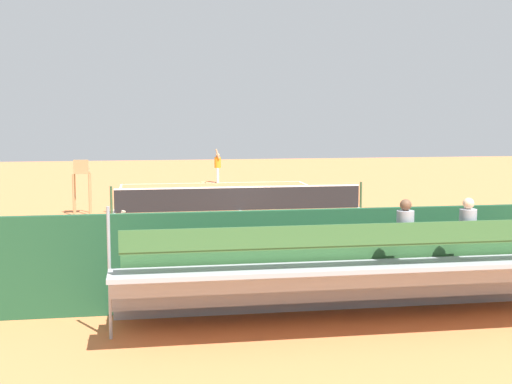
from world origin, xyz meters
name	(u,v)px	position (x,y,z in m)	size (l,w,h in m)	color
ground_plane	(240,210)	(0.00, 0.00, 0.00)	(60.00, 60.00, 0.00)	#D17542
court_line_markings	(240,210)	(0.00, -0.04, 0.00)	(10.10, 22.20, 0.01)	white
tennis_net	(240,198)	(0.00, 0.00, 0.50)	(10.30, 0.10, 1.07)	black
backdrop_wall	(336,257)	(0.00, 14.00, 1.00)	(18.00, 0.16, 2.00)	#1E4C2D
bleacher_stand	(359,276)	(-0.07, 15.34, 0.91)	(9.06, 2.40, 2.48)	#9EA0A5
umpire_chair	(82,181)	(6.20, 0.15, 1.31)	(0.67, 0.67, 2.14)	#A88456
courtside_bench	(398,267)	(-1.63, 13.27, 0.56)	(1.80, 0.40, 0.93)	#234C2D
equipment_bag	(329,288)	(-0.04, 13.40, 0.18)	(0.90, 0.36, 0.36)	#B22D2D
tennis_player	(218,165)	(-0.32, -10.97, 1.02)	(0.40, 0.55, 1.93)	white
tennis_racket	(204,182)	(0.46, -11.30, 0.01)	(0.37, 0.59, 0.03)	black
tennis_ball_near	(262,188)	(-2.23, -7.45, 0.03)	(0.07, 0.07, 0.07)	#CCDB33
tennis_ball_far	(177,190)	(2.14, -7.37, 0.03)	(0.07, 0.07, 0.07)	#CCDB33
line_judge	(118,255)	(4.43, 13.17, 1.02)	(0.43, 0.55, 1.93)	#232328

